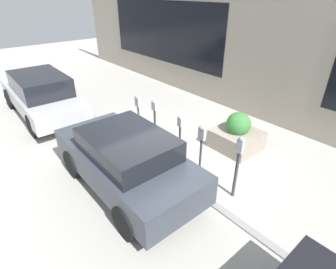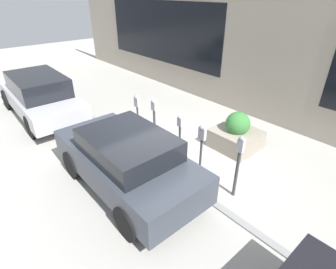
{
  "view_description": "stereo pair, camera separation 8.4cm",
  "coord_description": "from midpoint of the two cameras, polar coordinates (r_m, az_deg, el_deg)",
  "views": [
    {
      "loc": [
        -4.36,
        3.54,
        4.09
      ],
      "look_at": [
        0.0,
        -0.14,
        0.9
      ],
      "focal_mm": 28.0,
      "sensor_mm": 36.0,
      "label": 1
    },
    {
      "loc": [
        -4.31,
        3.6,
        4.09
      ],
      "look_at": [
        0.0,
        -0.14,
        0.9
      ],
      "focal_mm": 28.0,
      "sensor_mm": 36.0,
      "label": 2
    }
  ],
  "objects": [
    {
      "name": "parking_meter_nearest",
      "position": [
        5.67,
        15.43,
        -5.35
      ],
      "size": [
        0.14,
        0.12,
        1.53
      ],
      "color": "#38383D",
      "rests_on": "ground_plane"
    },
    {
      "name": "planter_box",
      "position": [
        7.77,
        15.06,
        -0.12
      ],
      "size": [
        1.24,
        1.17,
        1.11
      ],
      "color": "gray",
      "rests_on": "ground_plane"
    },
    {
      "name": "parked_car_middle",
      "position": [
        5.9,
        -8.7,
        -5.35
      ],
      "size": [
        3.9,
        1.77,
        1.45
      ],
      "rotation": [
        0.0,
        0.0,
        0.0
      ],
      "color": "#383D47",
      "rests_on": "ground_plane"
    },
    {
      "name": "parking_meter_fourth",
      "position": [
        7.27,
        -2.58,
        4.17
      ],
      "size": [
        0.16,
        0.14,
        1.5
      ],
      "color": "#38383D",
      "rests_on": "ground_plane"
    },
    {
      "name": "parking_meter_second",
      "position": [
        6.09,
        7.73,
        -0.96
      ],
      "size": [
        0.18,
        0.16,
        1.43
      ],
      "color": "#38383D",
      "rests_on": "ground_plane"
    },
    {
      "name": "parking_meter_farthest",
      "position": [
        7.98,
        -6.27,
        6.25
      ],
      "size": [
        0.18,
        0.15,
        1.35
      ],
      "color": "#38383D",
      "rests_on": "ground_plane"
    },
    {
      "name": "ground_plane",
      "position": [
        6.94,
        -0.52,
        -6.87
      ],
      "size": [
        40.0,
        40.0,
        0.0
      ],
      "primitive_type": "plane",
      "color": "#ADAAA3"
    },
    {
      "name": "parking_meter_middle",
      "position": [
        6.72,
        3.0,
        0.79
      ],
      "size": [
        0.14,
        0.12,
        1.33
      ],
      "color": "#38383D",
      "rests_on": "ground_plane"
    },
    {
      "name": "parked_car_rear",
      "position": [
        10.4,
        -25.64,
        7.97
      ],
      "size": [
        4.82,
        1.82,
        1.54
      ],
      "rotation": [
        0.0,
        0.0,
        -0.02
      ],
      "color": "#B7B7BC",
      "rests_on": "ground_plane"
    },
    {
      "name": "building_facade",
      "position": [
        9.33,
        21.88,
        15.31
      ],
      "size": [
        24.5,
        0.17,
        4.31
      ],
      "color": "#9E9384",
      "rests_on": "ground_plane"
    },
    {
      "name": "curb_strip",
      "position": [
        6.89,
        -1.04,
        -6.99
      ],
      "size": [
        24.5,
        0.16,
        0.04
      ],
      "color": "gray",
      "rests_on": "ground_plane"
    }
  ]
}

